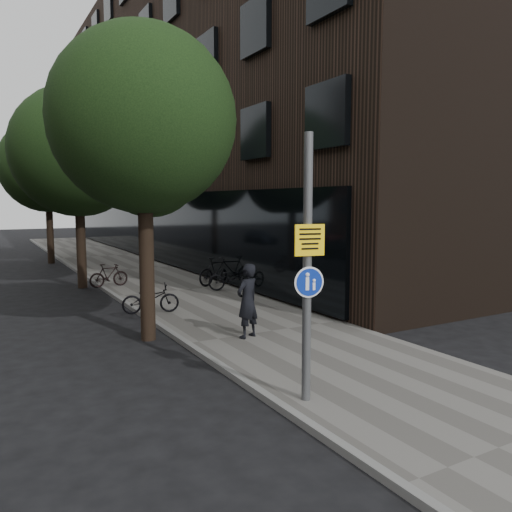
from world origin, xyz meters
TOP-DOWN VIEW (x-y plane):
  - ground at (0.00, 0.00)m, footprint 120.00×120.00m
  - sidewalk at (0.25, 10.00)m, footprint 4.50×60.00m
  - curb_edge at (-2.00, 10.00)m, footprint 0.15×60.00m
  - building_right_dark_brick at (8.50, 22.00)m, footprint 12.00×40.00m
  - street_tree_near at (-2.53, 4.64)m, footprint 4.40×4.40m
  - street_tree_mid at (-2.53, 13.14)m, footprint 5.00×5.00m
  - street_tree_far at (-2.53, 22.14)m, footprint 5.00×5.00m
  - signpost at (-1.55, -0.72)m, footprint 0.50×0.15m
  - pedestrian at (-0.59, 3.09)m, footprint 0.77×0.64m
  - parked_bike_facade_near at (2.00, 9.00)m, footprint 1.88×1.23m
  - parked_bike_facade_far at (2.00, 10.36)m, footprint 1.91×1.06m
  - parked_bike_curb_near at (-1.80, 6.82)m, footprint 1.73×0.93m
  - parked_bike_curb_far at (-1.80, 12.02)m, footprint 1.52×0.55m

SIDE VIEW (x-z plane):
  - ground at x=0.00m, z-range 0.00..0.00m
  - sidewalk at x=0.25m, z-range 0.00..0.12m
  - curb_edge at x=-2.00m, z-range 0.00..0.13m
  - parked_bike_curb_near at x=-1.80m, z-range 0.12..0.98m
  - parked_bike_curb_far at x=-1.80m, z-range 0.12..1.01m
  - parked_bike_facade_near at x=2.00m, z-range 0.12..1.05m
  - parked_bike_facade_far at x=2.00m, z-range 0.12..1.22m
  - pedestrian at x=-0.59m, z-range 0.12..1.92m
  - signpost at x=-1.55m, z-range 0.14..4.50m
  - street_tree_near at x=-2.53m, z-range 1.36..8.86m
  - street_tree_mid at x=-2.53m, z-range 1.21..9.01m
  - street_tree_far at x=-2.53m, z-range 1.21..9.01m
  - building_right_dark_brick at x=8.50m, z-range 0.00..18.00m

